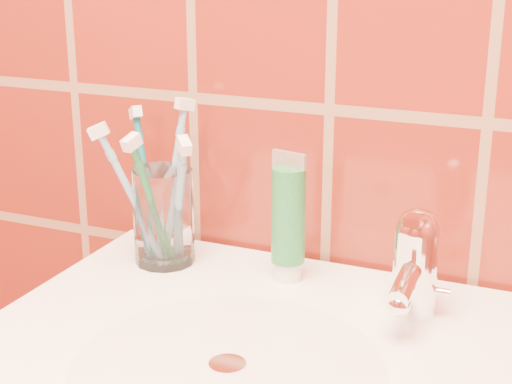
% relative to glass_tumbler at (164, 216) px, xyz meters
% --- Properties ---
extents(glass_tumbler, '(0.08, 0.08, 0.12)m').
position_rel_glass_tumbler_xyz_m(glass_tumbler, '(0.00, 0.00, 0.00)').
color(glass_tumbler, white).
rests_on(glass_tumbler, pedestal_sink).
extents(toothpaste_tube, '(0.04, 0.04, 0.16)m').
position_rel_glass_tumbler_xyz_m(toothpaste_tube, '(0.16, 0.01, 0.01)').
color(toothpaste_tube, white).
rests_on(toothpaste_tube, pedestal_sink).
extents(faucet, '(0.05, 0.11, 0.12)m').
position_rel_glass_tumbler_xyz_m(faucet, '(0.32, -0.02, 0.00)').
color(faucet, white).
rests_on(faucet, pedestal_sink).
extents(toothbrush_0, '(0.16, 0.16, 0.20)m').
position_rel_glass_tumbler_xyz_m(toothbrush_0, '(-0.03, 0.02, 0.03)').
color(toothbrush_0, '#0D616E').
rests_on(toothbrush_0, glass_tumbler).
extents(toothbrush_1, '(0.09, 0.11, 0.22)m').
position_rel_glass_tumbler_xyz_m(toothbrush_1, '(0.00, 0.02, 0.04)').
color(toothbrush_1, '#7DB4DF').
rests_on(toothbrush_1, glass_tumbler).
extents(toothbrush_2, '(0.07, 0.14, 0.20)m').
position_rel_glass_tumbler_xyz_m(toothbrush_2, '(0.00, -0.03, 0.03)').
color(toothbrush_2, '#1D6D3C').
rests_on(toothbrush_2, glass_tumbler).
extents(toothbrush_3, '(0.15, 0.15, 0.19)m').
position_rel_glass_tumbler_xyz_m(toothbrush_3, '(0.03, -0.02, 0.03)').
color(toothbrush_3, '#71A4CA').
rests_on(toothbrush_3, glass_tumbler).
extents(toothbrush_4, '(0.15, 0.13, 0.19)m').
position_rel_glass_tumbler_xyz_m(toothbrush_4, '(-0.03, -0.03, 0.03)').
color(toothbrush_4, '#77A6D5').
rests_on(toothbrush_4, glass_tumbler).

